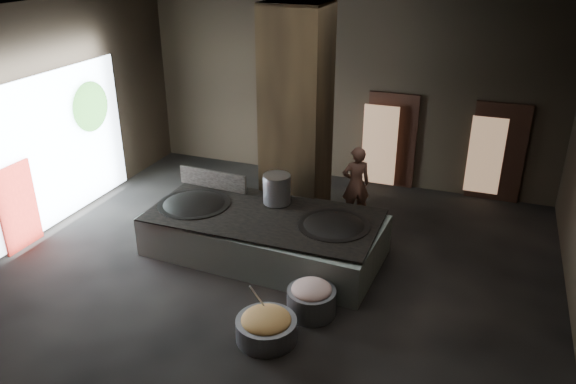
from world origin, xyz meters
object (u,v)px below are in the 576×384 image
at_px(stock_pot, 277,189).
at_px(meat_basin, 311,302).
at_px(hearth_platform, 264,235).
at_px(wok_right, 334,229).
at_px(wok_left, 194,207).
at_px(cook, 356,184).
at_px(veg_basin, 266,329).

xyz_separation_m(stock_pot, meat_basin, (1.40, -2.04, -0.91)).
relative_size(hearth_platform, wok_right, 3.41).
height_order(wok_left, wok_right, wok_left).
bearing_deg(cook, stock_pot, 20.70).
distance_m(wok_right, meat_basin, 1.63).
xyz_separation_m(veg_basin, meat_basin, (0.43, 0.85, 0.05)).
relative_size(veg_basin, meat_basin, 1.17).
bearing_deg(hearth_platform, cook, 61.06).
height_order(wok_left, veg_basin, wok_left).
distance_m(stock_pot, cook, 1.92).
xyz_separation_m(wok_left, wok_right, (2.80, 0.10, 0.00)).
xyz_separation_m(wok_right, meat_basin, (0.10, -1.54, -0.53)).
xyz_separation_m(hearth_platform, meat_basin, (1.45, -1.49, -0.17)).
bearing_deg(meat_basin, stock_pot, 124.42).
xyz_separation_m(hearth_platform, stock_pot, (0.05, 0.55, 0.75)).
distance_m(wok_right, stock_pot, 1.44).
height_order(wok_right, veg_basin, wok_right).
bearing_deg(wok_right, cook, 92.59).
xyz_separation_m(wok_right, cook, (-0.09, 1.96, 0.07)).
bearing_deg(veg_basin, stock_pot, 108.49).
xyz_separation_m(wok_left, meat_basin, (2.90, -1.44, -0.53)).
bearing_deg(wok_left, veg_basin, -42.87).
bearing_deg(wok_left, stock_pot, 21.80).
bearing_deg(meat_basin, hearth_platform, 134.18).
bearing_deg(wok_left, hearth_platform, 1.97).
bearing_deg(cook, veg_basin, 57.17).
distance_m(wok_left, stock_pot, 1.66).
bearing_deg(stock_pot, cook, 50.30).
bearing_deg(hearth_platform, meat_basin, -42.63).
distance_m(hearth_platform, wok_left, 1.50).
xyz_separation_m(wok_left, veg_basin, (2.47, -2.29, -0.58)).
xyz_separation_m(wok_left, stock_pot, (1.50, 0.60, 0.38)).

